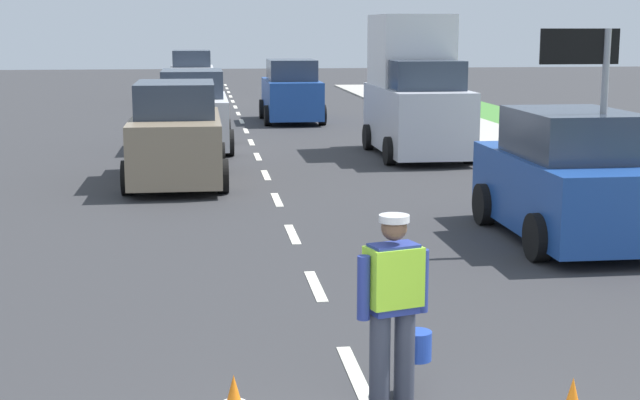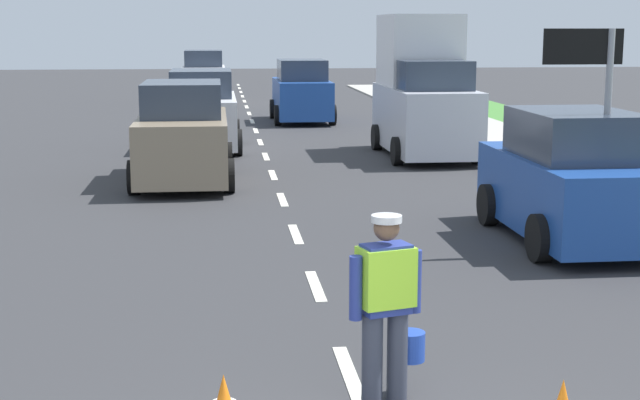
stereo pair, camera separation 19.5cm
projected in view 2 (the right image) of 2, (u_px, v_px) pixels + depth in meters
name	position (u px, v px, depth m)	size (l,w,h in m)	color
ground_plane	(260.00, 141.00, 26.65)	(96.00, 96.00, 0.00)	#333335
lane_center_line	(254.00, 126.00, 30.75)	(0.14, 46.40, 0.01)	silver
road_worker	(388.00, 300.00, 7.90)	(0.71, 0.51, 1.67)	#383D4C
lane_direction_sign	(592.00, 85.00, 13.15)	(1.16, 0.11, 3.20)	gray
delivery_truck	(423.00, 92.00, 23.39)	(2.16, 4.60, 3.54)	silver
car_parked_curbside	(572.00, 181.00, 14.04)	(2.02, 4.02, 2.00)	#1E4799
car_outgoing_far	(302.00, 93.00, 32.01)	(2.05, 4.10, 2.14)	#1E4799
car_oncoming_third	(204.00, 78.00, 40.25)	(2.07, 4.08, 2.25)	silver
car_oncoming_lead	(183.00, 136.00, 19.40)	(2.07, 4.34, 2.10)	gray
car_oncoming_second	(202.00, 113.00, 24.67)	(2.05, 4.31, 2.11)	silver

